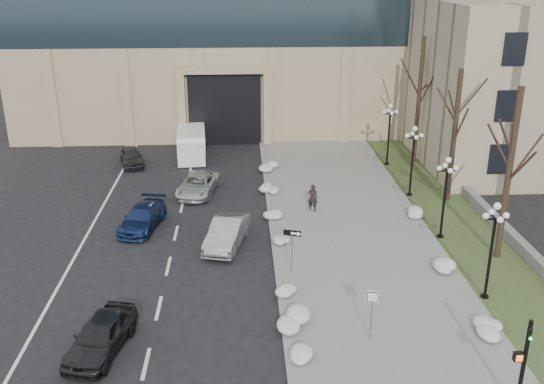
{
  "coord_description": "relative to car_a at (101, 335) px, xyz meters",
  "views": [
    {
      "loc": [
        -2.68,
        -17.61,
        14.44
      ],
      "look_at": [
        -1.17,
        11.11,
        3.5
      ],
      "focal_mm": 40.0,
      "sensor_mm": 36.0,
      "label": 1
    }
  ],
  "objects": [
    {
      "name": "snow_clump_c",
      "position": [
        7.65,
        3.69,
        -0.42
      ],
      "size": [
        1.1,
        1.6,
        0.36
      ],
      "primitive_type": "ellipsoid",
      "color": "silver",
      "rests_on": "sidewalk"
    },
    {
      "name": "snow_clump_g",
      "position": [
        7.77,
        21.77,
        -0.42
      ],
      "size": [
        1.1,
        1.6,
        0.36
      ],
      "primitive_type": "ellipsoid",
      "color": "silver",
      "rests_on": "sidewalk"
    },
    {
      "name": "snow_clump_k",
      "position": [
        7.74,
        1.31,
        -0.42
      ],
      "size": [
        1.1,
        1.6,
        0.36
      ],
      "primitive_type": "ellipsoid",
      "color": "silver",
      "rests_on": "sidewalk"
    },
    {
      "name": "curb",
      "position": [
        7.34,
        11.08,
        -0.65
      ],
      "size": [
        0.3,
        40.0,
        0.14
      ],
      "primitive_type": "cube",
      "color": "gray",
      "rests_on": "ground"
    },
    {
      "name": "lamppost_a",
      "position": [
        16.64,
        3.08,
        2.35
      ],
      "size": [
        1.18,
        1.18,
        4.76
      ],
      "color": "black",
      "rests_on": "ground"
    },
    {
      "name": "car_d",
      "position": [
        2.73,
        17.33,
        -0.08
      ],
      "size": [
        3.01,
        4.97,
        1.29
      ],
      "primitive_type": "imported",
      "rotation": [
        0.0,
        0.0,
        -0.2
      ],
      "color": "silver",
      "rests_on": "ground"
    },
    {
      "name": "lamppost_b",
      "position": [
        16.64,
        9.58,
        2.35
      ],
      "size": [
        1.18,
        1.18,
        4.76
      ],
      "color": "black",
      "rests_on": "ground"
    },
    {
      "name": "tree_mid",
      "position": [
        18.84,
        15.08,
        4.78
      ],
      "size": [
        3.2,
        3.2,
        8.5
      ],
      "color": "black",
      "rests_on": "ground"
    },
    {
      "name": "snow_clump_h",
      "position": [
        15.71,
        0.37,
        -0.42
      ],
      "size": [
        1.1,
        1.6,
        0.36
      ],
      "primitive_type": "ellipsoid",
      "color": "silver",
      "rests_on": "sidewalk"
    },
    {
      "name": "box_truck",
      "position": [
        1.72,
        25.78,
        0.23
      ],
      "size": [
        2.56,
        6.32,
        1.96
      ],
      "rotation": [
        0.0,
        0.0,
        0.07
      ],
      "color": "silver",
      "rests_on": "ground"
    },
    {
      "name": "lamppost_d",
      "position": [
        16.64,
        22.58,
        2.35
      ],
      "size": [
        1.18,
        1.18,
        4.76
      ],
      "color": "black",
      "rests_on": "ground"
    },
    {
      "name": "snow_clump_f",
      "position": [
        7.45,
        17.13,
        -0.42
      ],
      "size": [
        1.1,
        1.6,
        0.36
      ],
      "primitive_type": "ellipsoid",
      "color": "silver",
      "rests_on": "sidewalk"
    },
    {
      "name": "tree_far",
      "position": [
        18.84,
        23.08,
        5.43
      ],
      "size": [
        3.2,
        3.2,
        9.5
      ],
      "color": "black",
      "rests_on": "ground"
    },
    {
      "name": "car_b",
      "position": [
        4.79,
        9.34,
        0.03
      ],
      "size": [
        2.63,
        4.82,
        1.51
      ],
      "primitive_type": "imported",
      "rotation": [
        0.0,
        0.0,
        -0.24
      ],
      "color": "#93979A",
      "rests_on": "ground"
    },
    {
      "name": "lamppost_c",
      "position": [
        16.64,
        16.08,
        2.35
      ],
      "size": [
        1.18,
        1.18,
        4.76
      ],
      "color": "black",
      "rests_on": "ground"
    },
    {
      "name": "one_way_sign",
      "position": [
        8.15,
        5.69,
        1.3
      ],
      "size": [
        0.9,
        0.43,
        2.46
      ],
      "rotation": [
        0.0,
        0.0,
        -0.31
      ],
      "color": "slate",
      "rests_on": "ground"
    },
    {
      "name": "snow_clump_i",
      "position": [
        15.76,
        5.69,
        -0.42
      ],
      "size": [
        1.1,
        1.6,
        0.36
      ],
      "primitive_type": "ellipsoid",
      "color": "silver",
      "rests_on": "sidewalk"
    },
    {
      "name": "snow_clump_j",
      "position": [
        15.86,
        12.36,
        -0.42
      ],
      "size": [
        1.1,
        1.6,
        0.36
      ],
      "primitive_type": "ellipsoid",
      "color": "silver",
      "rests_on": "sidewalk"
    },
    {
      "name": "tree_near",
      "position": [
        18.84,
        7.08,
        5.1
      ],
      "size": [
        3.2,
        3.2,
        9.0
      ],
      "color": "black",
      "rests_on": "ground"
    },
    {
      "name": "keep_sign",
      "position": [
        10.71,
        0.01,
        1.03
      ],
      "size": [
        0.51,
        0.14,
        2.38
      ],
      "rotation": [
        0.0,
        0.0,
        -0.19
      ],
      "color": "slate",
      "rests_on": "ground"
    },
    {
      "name": "stone_wall",
      "position": [
        20.34,
        13.08,
        -0.37
      ],
      "size": [
        0.5,
        30.0,
        0.7
      ],
      "primitive_type": "cube",
      "color": "gray",
      "rests_on": "ground"
    },
    {
      "name": "car_c",
      "position": [
        -0.13,
        11.94,
        -0.07
      ],
      "size": [
        2.66,
        4.77,
        1.31
      ],
      "primitive_type": "imported",
      "rotation": [
        0.0,
        0.0,
        -0.19
      ],
      "color": "navy",
      "rests_on": "ground"
    },
    {
      "name": "sidewalk",
      "position": [
        11.84,
        11.08,
        -0.66
      ],
      "size": [
        9.0,
        40.0,
        0.12
      ],
      "primitive_type": "cube",
      "color": "gray",
      "rests_on": "ground"
    },
    {
      "name": "traffic_signal",
      "position": [
        14.84,
        -4.28,
        1.09
      ],
      "size": [
        0.62,
        0.82,
        3.66
      ],
      "rotation": [
        0.0,
        0.0,
        0.0
      ],
      "color": "black",
      "rests_on": "ground"
    },
    {
      "name": "car_e",
      "position": [
        -2.66,
        23.67,
        -0.07
      ],
      "size": [
        2.46,
        4.09,
        1.3
      ],
      "primitive_type": "imported",
      "rotation": [
        0.0,
        0.0,
        0.26
      ],
      "color": "#2B2A2F",
      "rests_on": "ground"
    },
    {
      "name": "grass_strip",
      "position": [
        18.34,
        11.08,
        -0.67
      ],
      "size": [
        4.0,
        40.0,
        0.1
      ],
      "primitive_type": "cube",
      "color": "#354723",
      "rests_on": "ground"
    },
    {
      "name": "snow_clump_e",
      "position": [
        7.7,
        13.04,
        -0.42
      ],
      "size": [
        1.1,
        1.6,
        0.36
      ],
      "primitive_type": "ellipsoid",
      "color": "silver",
      "rests_on": "sidewalk"
    },
    {
      "name": "pedestrian",
      "position": [
        9.96,
        13.76,
        0.24
      ],
      "size": [
        0.71,
        0.56,
        1.69
      ],
      "primitive_type": "imported",
      "rotation": [
        0.0,
        0.0,
        2.86
      ],
      "color": "black",
      "rests_on": "sidewalk"
    },
    {
      "name": "car_a",
      "position": [
        0.0,
        0.0,
        0.0
      ],
      "size": [
        2.63,
        4.53,
        1.45
      ],
      "primitive_type": "imported",
      "rotation": [
        0.0,
        0.0,
        -0.23
      ],
      "color": "black",
      "rests_on": "ground"
    },
    {
      "name": "snow_clump_d",
      "position": [
        7.84,
        8.91,
        -0.42
      ],
      "size": [
        1.1,
        1.6,
        0.36
      ],
      "primitive_type": "ellipsoid",
      "color": "silver",
      "rests_on": "sidewalk"
    },
    {
      "name": "snow_clump_b",
      "position": [
        7.96,
        -0.65,
        -0.42
      ],
      "size": [
        1.1,
        1.6,
        0.36
      ],
      "primitive_type": "ellipsoid",
      "color": "silver",
      "rests_on": "sidewalk"
    }
  ]
}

